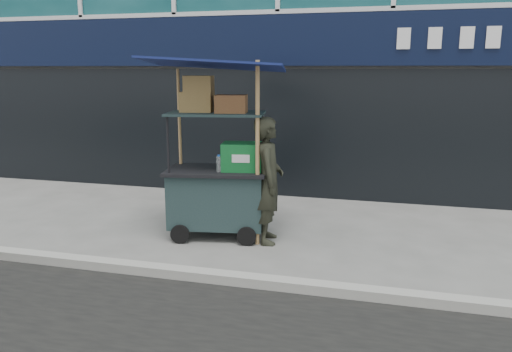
# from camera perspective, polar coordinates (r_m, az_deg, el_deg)

# --- Properties ---
(ground) EXTENTS (80.00, 80.00, 0.00)m
(ground) POSITION_cam_1_polar(r_m,az_deg,el_deg) (6.12, -5.65, -11.01)
(ground) COLOR #5E5E5A
(ground) RESTS_ON ground
(curb) EXTENTS (80.00, 0.18, 0.12)m
(curb) POSITION_cam_1_polar(r_m,az_deg,el_deg) (5.93, -6.34, -11.20)
(curb) COLOR #97978F
(curb) RESTS_ON ground
(vendor_cart) EXTENTS (2.09, 1.62, 2.57)m
(vendor_cart) POSITION_cam_1_polar(r_m,az_deg,el_deg) (7.18, -4.31, 0.07)
(vendor_cart) COLOR #192B2C
(vendor_cart) RESTS_ON ground
(vendor_man) EXTENTS (0.55, 0.72, 1.77)m
(vendor_man) POSITION_cam_1_polar(r_m,az_deg,el_deg) (6.91, 1.39, -0.52)
(vendor_man) COLOR black
(vendor_man) RESTS_ON ground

